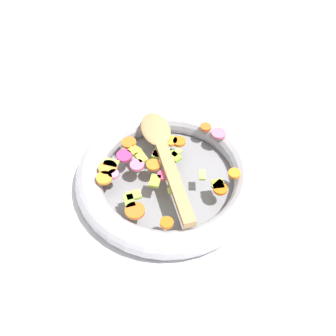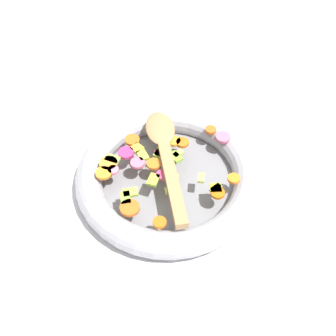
{
  "view_description": "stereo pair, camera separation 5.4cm",
  "coord_description": "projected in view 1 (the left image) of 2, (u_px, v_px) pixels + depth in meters",
  "views": [
    {
      "loc": [
        -0.5,
        -0.23,
        0.71
      ],
      "look_at": [
        0.0,
        0.0,
        0.05
      ],
      "focal_mm": 50.0,
      "sensor_mm": 36.0,
      "label": 1
    },
    {
      "loc": [
        -0.48,
        -0.28,
        0.71
      ],
      "look_at": [
        0.0,
        0.0,
        0.05
      ],
      "focal_mm": 50.0,
      "sensor_mm": 36.0,
      "label": 2
    }
  ],
  "objects": [
    {
      "name": "chopped_vegetables",
      "position": [
        156.0,
        168.0,
        0.86
      ],
      "size": [
        0.27,
        0.25,
        0.01
      ],
      "color": "orange",
      "rests_on": "skillet"
    },
    {
      "name": "ground_plane",
      "position": [
        168.0,
        185.0,
        0.9
      ],
      "size": [
        4.0,
        4.0,
        0.0
      ],
      "primitive_type": "plane",
      "color": "silver"
    },
    {
      "name": "skillet",
      "position": [
        168.0,
        177.0,
        0.88
      ],
      "size": [
        0.35,
        0.35,
        0.05
      ],
      "color": "slate",
      "rests_on": "ground_plane"
    },
    {
      "name": "wooden_spoon",
      "position": [
        164.0,
        152.0,
        0.87
      ],
      "size": [
        0.23,
        0.21,
        0.01
      ],
      "color": "#A87F51",
      "rests_on": "chopped_vegetables"
    }
  ]
}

